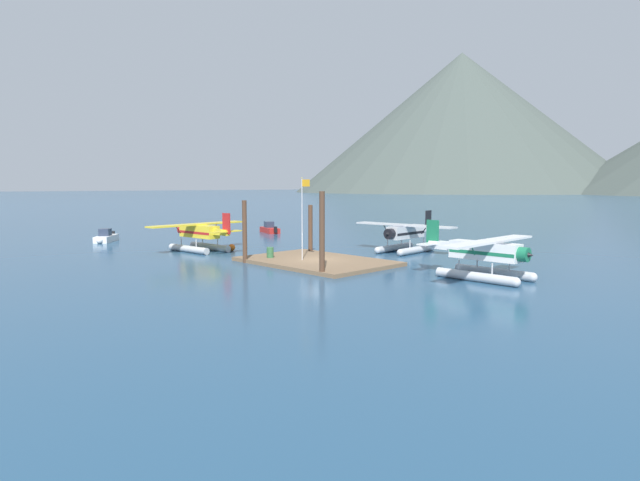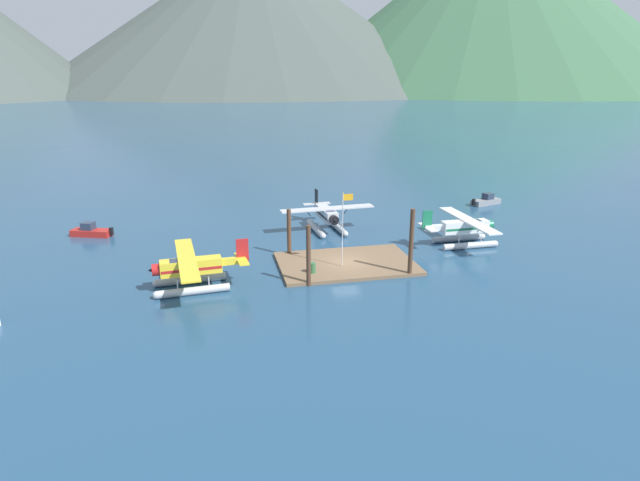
# 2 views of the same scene
# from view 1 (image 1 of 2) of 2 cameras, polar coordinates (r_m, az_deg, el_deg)

# --- Properties ---
(ground_plane) EXTENTS (1200.00, 1200.00, 0.00)m
(ground_plane) POSITION_cam_1_polar(r_m,az_deg,el_deg) (42.69, -0.40, -2.50)
(ground_plane) COLOR navy
(dock_platform) EXTENTS (12.23, 8.24, 0.30)m
(dock_platform) POSITION_cam_1_polar(r_m,az_deg,el_deg) (42.66, -0.40, -2.30)
(dock_platform) COLOR brown
(dock_platform) RESTS_ON ground
(piling_near_left) EXTENTS (0.37, 0.37, 5.14)m
(piling_near_left) POSITION_cam_1_polar(r_m,az_deg,el_deg) (43.07, -8.26, 0.96)
(piling_near_left) COLOR #4C3323
(piling_near_left) RESTS_ON ground
(piling_near_right) EXTENTS (0.39, 0.39, 5.95)m
(piling_near_right) POSITION_cam_1_polar(r_m,az_deg,el_deg) (36.39, 0.22, 0.74)
(piling_near_right) COLOR #4C3323
(piling_near_right) RESTS_ON ground
(piling_far_left) EXTENTS (0.40, 0.40, 4.56)m
(piling_far_left) POSITION_cam_1_polar(r_m,az_deg,el_deg) (48.27, -1.06, 1.21)
(piling_far_left) COLOR #4C3323
(piling_far_left) RESTS_ON ground
(flagpole) EXTENTS (0.95, 0.10, 6.70)m
(flagpole) POSITION_cam_1_polar(r_m,az_deg,el_deg) (41.98, -1.88, 3.42)
(flagpole) COLOR silver
(flagpole) RESTS_ON dock_platform
(fuel_drum) EXTENTS (0.62, 0.62, 0.88)m
(fuel_drum) POSITION_cam_1_polar(r_m,az_deg,el_deg) (43.93, -5.49, -1.31)
(fuel_drum) COLOR #33663D
(fuel_drum) RESTS_ON dock_platform
(mooring_buoy) EXTENTS (0.67, 0.67, 0.67)m
(mooring_buoy) POSITION_cam_1_polar(r_m,az_deg,el_deg) (51.40, -9.65, -0.75)
(mooring_buoy) COLOR orange
(mooring_buoy) RESTS_ON ground
(mountain_ridge_east_peak) EXTENTS (318.62, 318.62, 132.55)m
(mountain_ridge_east_peak) POSITION_cam_1_polar(r_m,az_deg,el_deg) (532.34, 15.12, 12.31)
(mountain_ridge_east_peak) COLOR #424C47
(mountain_ridge_east_peak) RESTS_ON ground
(seaplane_yellow_port_aft) EXTENTS (7.97, 10.48, 3.84)m
(seaplane_yellow_port_aft) POSITION_cam_1_polar(r_m,az_deg,el_deg) (51.67, -13.12, 0.60)
(seaplane_yellow_port_aft) COLOR #B7BABF
(seaplane_yellow_port_aft) RESTS_ON ground
(seaplane_silver_bow_centre) EXTENTS (10.47, 7.97, 3.84)m
(seaplane_silver_bow_centre) POSITION_cam_1_polar(r_m,az_deg,el_deg) (50.29, 9.35, 0.53)
(seaplane_silver_bow_centre) COLOR #B7BABF
(seaplane_silver_bow_centre) RESTS_ON ground
(seaplane_white_stbd_fwd) EXTENTS (7.98, 10.42, 3.84)m
(seaplane_white_stbd_fwd) POSITION_cam_1_polar(r_m,az_deg,el_deg) (36.97, 17.65, -1.65)
(seaplane_white_stbd_fwd) COLOR #B7BABF
(seaplane_white_stbd_fwd) RESTS_ON ground
(boat_white_open_sw) EXTENTS (4.17, 3.87, 1.50)m
(boat_white_open_sw) POSITION_cam_1_polar(r_m,az_deg,el_deg) (63.65, -22.43, 0.31)
(boat_white_open_sw) COLOR silver
(boat_white_open_sw) RESTS_ON ground
(boat_red_open_west) EXTENTS (4.69, 2.82, 1.50)m
(boat_red_open_west) POSITION_cam_1_polar(r_m,az_deg,el_deg) (70.58, -5.57, 1.26)
(boat_red_open_west) COLOR #B2231E
(boat_red_open_west) RESTS_ON ground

